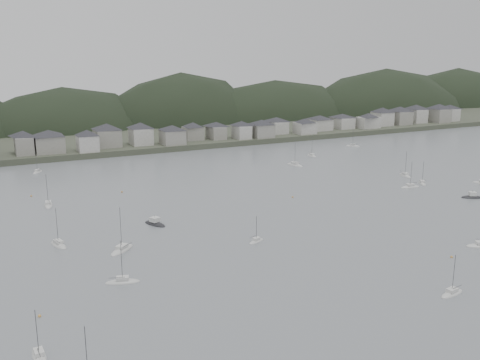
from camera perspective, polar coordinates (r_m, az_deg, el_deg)
ground at (r=138.95m, az=14.05°, el=-8.91°), size 900.00×900.00×0.00m
far_shore_land at (r=404.01m, az=-14.08°, el=5.92°), size 900.00×250.00×3.00m
forested_ridge at (r=382.27m, az=-12.42°, el=3.65°), size 851.55×103.94×102.57m
waterfront_town at (r=314.20m, az=-0.52°, el=5.57°), size 451.48×28.46×12.92m
sailboat_lead at (r=151.46m, az=1.75°, el=-6.52°), size 6.12×4.01×8.06m
moored_fleet at (r=176.86m, az=-0.52°, el=-3.54°), size 241.66×178.25×13.33m
motor_launch_near at (r=213.24m, az=23.45°, el=-1.68°), size 8.20×6.25×3.87m
motor_launch_far at (r=168.02m, az=-9.03°, el=-4.61°), size 6.32×9.12×4.04m
mooring_buoys at (r=170.18m, az=-5.97°, el=-4.32°), size 100.31×113.44×0.70m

